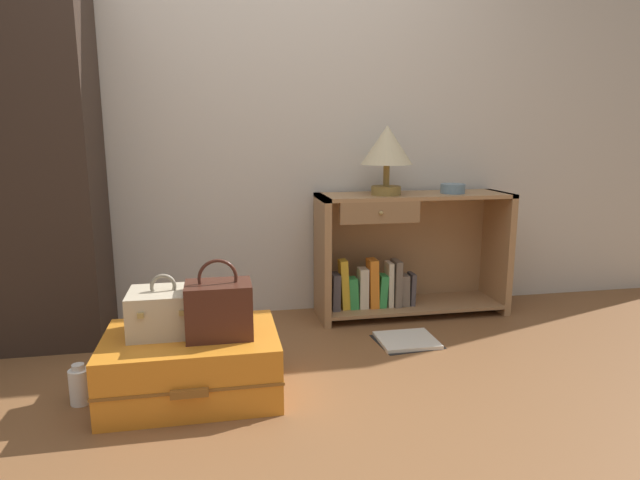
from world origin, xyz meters
The scene contains 10 objects.
ground_plane centered at (0.00, 0.00, 0.00)m, with size 9.00×9.00×0.00m, color brown.
back_wall centered at (0.00, 1.50, 1.30)m, with size 6.40×0.10×2.60m, color beige.
bookshelf centered at (0.85, 1.27, 0.36)m, with size 1.14×0.36×0.73m.
table_lamp centered at (0.72, 1.22, 1.00)m, with size 0.29×0.29×0.39m.
bowl centered at (1.13, 1.22, 0.76)m, with size 0.14×0.14×0.06m, color slate.
suitcase_large centered at (-0.36, 0.44, 0.13)m, with size 0.72×0.53×0.27m.
train_case centered at (-0.46, 0.48, 0.36)m, with size 0.28×0.25×0.25m.
handbag centered at (-0.24, 0.40, 0.38)m, with size 0.26×0.19×0.32m.
bottle centered at (-0.81, 0.45, 0.08)m, with size 0.08×0.08×0.17m.
open_book_on_floor centered at (0.72, 0.81, 0.01)m, with size 0.34×0.31×0.02m.
Camera 1 is at (-0.23, -1.71, 1.08)m, focal length 30.06 mm.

